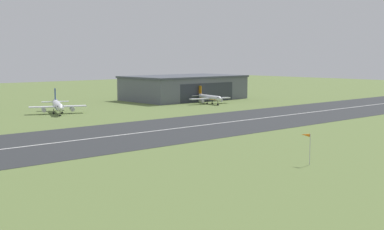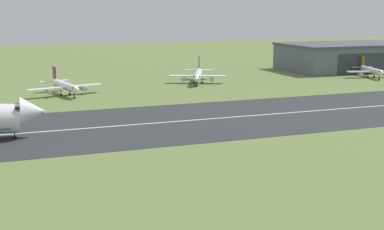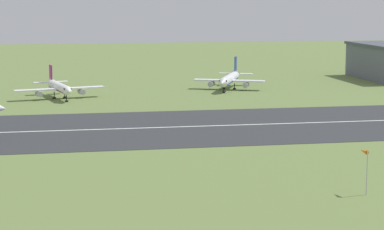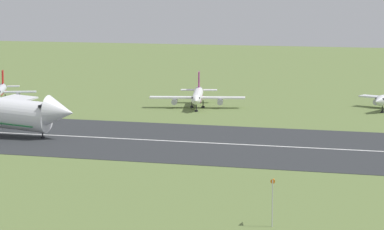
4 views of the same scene
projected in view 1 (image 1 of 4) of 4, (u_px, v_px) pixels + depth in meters
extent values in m
plane|color=olive|center=(342.00, 169.00, 102.95)|extent=(715.66, 715.66, 0.00)
cube|color=#2B2D30|center=(141.00, 133.00, 150.65)|extent=(475.66, 44.50, 0.06)
cube|color=silver|center=(141.00, 133.00, 150.65)|extent=(428.09, 0.70, 0.01)
cube|color=slate|center=(184.00, 88.00, 265.10)|extent=(56.57, 33.63, 10.92)
cube|color=#424751|center=(184.00, 77.00, 264.44)|extent=(57.57, 34.63, 0.90)
cube|color=#2D333D|center=(207.00, 92.00, 252.79)|extent=(33.94, 0.12, 8.73)
cylinder|color=silver|center=(210.00, 97.00, 240.70)|extent=(5.82, 16.17, 2.21)
cone|color=silver|center=(221.00, 99.00, 232.84)|extent=(2.60, 2.44, 2.21)
cone|color=silver|center=(200.00, 95.00, 248.80)|extent=(2.54, 3.03, 1.99)
cube|color=black|center=(219.00, 98.00, 233.74)|extent=(2.08, 1.50, 0.44)
cube|color=orange|center=(210.00, 99.00, 240.77)|extent=(5.35, 14.58, 0.20)
cube|color=silver|center=(199.00, 99.00, 237.77)|extent=(9.32, 4.47, 0.40)
cylinder|color=#A8A8B2|center=(201.00, 101.00, 237.78)|extent=(1.99, 3.11, 1.37)
cube|color=silver|center=(221.00, 98.00, 243.16)|extent=(9.32, 4.47, 0.40)
cylinder|color=#A8A8B2|center=(220.00, 100.00, 242.48)|extent=(1.99, 3.11, 1.37)
cube|color=orange|center=(200.00, 90.00, 248.17)|extent=(0.82, 2.40, 3.76)
cube|color=silver|center=(194.00, 96.00, 247.47)|extent=(3.77, 2.82, 0.24)
cube|color=silver|center=(205.00, 95.00, 250.16)|extent=(3.77, 2.82, 0.24)
cylinder|color=black|center=(218.00, 103.00, 234.97)|extent=(0.24, 0.24, 1.78)
cylinder|color=black|center=(218.00, 105.00, 235.04)|extent=(0.84, 0.84, 0.44)
cylinder|color=black|center=(207.00, 102.00, 240.44)|extent=(0.24, 0.24, 1.78)
cylinder|color=black|center=(207.00, 103.00, 240.51)|extent=(0.84, 0.84, 0.44)
cylinder|color=black|center=(212.00, 102.00, 241.71)|extent=(0.24, 0.24, 1.78)
cylinder|color=black|center=(212.00, 103.00, 241.79)|extent=(0.84, 0.84, 0.44)
cylinder|color=silver|center=(58.00, 105.00, 200.35)|extent=(10.36, 19.61, 2.60)
cone|color=silver|center=(61.00, 108.00, 189.75)|extent=(3.31, 3.17, 2.60)
cone|color=silver|center=(55.00, 101.00, 211.27)|extent=(3.37, 3.78, 2.34)
cube|color=black|center=(60.00, 106.00, 190.90)|extent=(2.46, 1.88, 0.44)
cube|color=navy|center=(58.00, 107.00, 200.43)|extent=(9.45, 17.70, 0.20)
cube|color=silver|center=(42.00, 107.00, 198.12)|extent=(9.68, 6.46, 0.40)
cylinder|color=#A8A8B2|center=(44.00, 110.00, 197.90)|extent=(2.81, 3.74, 1.61)
cube|color=silver|center=(74.00, 106.00, 201.92)|extent=(9.68, 6.46, 0.40)
cylinder|color=#A8A8B2|center=(72.00, 109.00, 201.22)|extent=(2.81, 3.74, 1.61)
cube|color=navy|center=(55.00, 94.00, 210.50)|extent=(1.37, 2.71, 4.41)
cube|color=silver|center=(47.00, 102.00, 210.16)|extent=(4.62, 3.84, 0.24)
cube|color=silver|center=(64.00, 101.00, 212.28)|extent=(4.62, 3.84, 0.24)
cylinder|color=black|center=(60.00, 114.00, 192.22)|extent=(0.24, 0.24, 1.84)
cylinder|color=black|center=(60.00, 115.00, 192.29)|extent=(0.84, 0.84, 0.44)
cylinder|color=black|center=(54.00, 111.00, 200.19)|extent=(0.24, 0.24, 1.84)
cylinder|color=black|center=(54.00, 113.00, 200.26)|extent=(0.84, 0.84, 0.44)
cylinder|color=black|center=(62.00, 111.00, 201.19)|extent=(0.24, 0.24, 1.84)
cylinder|color=black|center=(62.00, 113.00, 201.27)|extent=(0.84, 0.84, 0.44)
cylinder|color=#B7B7BC|center=(310.00, 150.00, 106.14)|extent=(0.14, 0.14, 6.18)
cone|color=orange|center=(305.00, 135.00, 106.56)|extent=(0.78, 1.95, 0.60)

